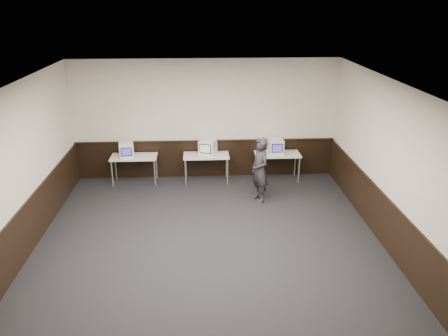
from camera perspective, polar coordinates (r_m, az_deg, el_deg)
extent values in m
plane|color=black|center=(8.62, -1.87, -11.11)|extent=(8.00, 8.00, 0.00)
plane|color=white|center=(7.41, -2.16, 10.26)|extent=(8.00, 8.00, 0.00)
plane|color=silver|center=(11.67, -2.43, 6.32)|extent=(7.00, 0.00, 7.00)
plane|color=silver|center=(8.57, -26.11, -1.60)|extent=(0.00, 8.00, 8.00)
plane|color=silver|center=(8.67, 21.80, -0.67)|extent=(0.00, 8.00, 8.00)
cube|color=black|center=(11.98, -2.35, 1.21)|extent=(6.98, 0.04, 1.00)
cube|color=black|center=(9.01, -24.86, -8.06)|extent=(0.04, 7.98, 1.00)
cube|color=black|center=(9.10, 20.74, -7.10)|extent=(0.04, 7.98, 1.00)
cube|color=black|center=(11.80, -2.39, 3.55)|extent=(6.98, 0.06, 0.04)
cube|color=silver|center=(11.68, -11.70, 1.43)|extent=(1.20, 0.60, 0.04)
cylinder|color=#999999|center=(11.68, -14.39, -0.78)|extent=(0.04, 0.04, 0.71)
cylinder|color=#999999|center=(11.51, -9.02, -0.68)|extent=(0.04, 0.04, 0.71)
cylinder|color=#999999|center=(12.14, -13.97, 0.11)|extent=(0.04, 0.04, 0.71)
cylinder|color=#999999|center=(11.98, -8.80, 0.21)|extent=(0.04, 0.04, 0.71)
cube|color=silver|center=(11.55, -2.34, 1.63)|extent=(1.20, 0.60, 0.04)
cylinder|color=#999999|center=(11.46, -5.04, -0.61)|extent=(0.04, 0.04, 0.71)
cylinder|color=#999999|center=(11.47, 0.46, -0.50)|extent=(0.04, 0.04, 0.71)
cylinder|color=#999999|center=(11.92, -4.97, 0.29)|extent=(0.04, 0.04, 0.71)
cylinder|color=#999999|center=(11.93, 0.31, 0.39)|extent=(0.04, 0.04, 0.71)
cube|color=silver|center=(11.72, 6.99, 1.79)|extent=(1.20, 0.60, 0.04)
cylinder|color=#999999|center=(11.54, 4.43, -0.42)|extent=(0.04, 0.04, 0.71)
cylinder|color=#999999|center=(11.73, 9.76, -0.30)|extent=(0.04, 0.04, 0.71)
cylinder|color=#999999|center=(12.00, 4.13, 0.47)|extent=(0.04, 0.04, 0.71)
cylinder|color=#999999|center=(12.19, 9.26, 0.56)|extent=(0.04, 0.04, 0.71)
cube|color=white|center=(11.60, -12.63, 2.28)|extent=(0.43, 0.45, 0.37)
cube|color=black|center=(11.41, -12.61, 2.06)|extent=(0.28, 0.06, 0.22)
cube|color=#343295|center=(11.40, -12.61, 2.04)|extent=(0.24, 0.05, 0.19)
cube|color=white|center=(11.52, -2.12, 2.76)|extent=(0.53, 0.54, 0.41)
cube|color=black|center=(11.32, -2.47, 2.52)|extent=(0.29, 0.12, 0.24)
cube|color=#AFBFA7|center=(11.31, -2.48, 2.51)|extent=(0.25, 0.09, 0.20)
cube|color=white|center=(11.66, 6.73, 2.82)|extent=(0.41, 0.43, 0.39)
cube|color=black|center=(11.46, 6.97, 2.58)|extent=(0.29, 0.03, 0.23)
cube|color=#3937A4|center=(11.46, 6.98, 2.57)|extent=(0.25, 0.02, 0.20)
imported|color=#2A282E|center=(10.42, 4.71, -0.30)|extent=(0.55, 0.67, 1.59)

